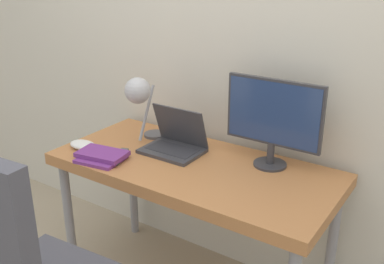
# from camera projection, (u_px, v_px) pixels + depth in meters

# --- Properties ---
(wall_back) EXTENTS (8.00, 0.05, 2.60)m
(wall_back) POSITION_uv_depth(u_px,v_px,m) (235.00, 45.00, 2.33)
(wall_back) COLOR beige
(wall_back) RESTS_ON ground_plane
(desk) EXTENTS (1.42, 0.66, 0.78)m
(desk) POSITION_uv_depth(u_px,v_px,m) (193.00, 177.00, 2.24)
(desk) COLOR #B77542
(desk) RESTS_ON ground_plane
(laptop) EXTENTS (0.31, 0.23, 0.23)m
(laptop) POSITION_uv_depth(u_px,v_px,m) (175.00, 142.00, 2.34)
(laptop) COLOR #38383D
(laptop) RESTS_ON desk
(monitor) EXTENTS (0.48, 0.16, 0.43)m
(monitor) POSITION_uv_depth(u_px,v_px,m) (273.00, 117.00, 2.10)
(monitor) COLOR #333338
(monitor) RESTS_ON desk
(desk_lamp) EXTENTS (0.14, 0.26, 0.37)m
(desk_lamp) POSITION_uv_depth(u_px,v_px,m) (139.00, 95.00, 2.36)
(desk_lamp) COLOR #4C4C51
(desk_lamp) RESTS_ON desk
(book_stack) EXTENTS (0.26, 0.21, 0.04)m
(book_stack) POSITION_uv_depth(u_px,v_px,m) (102.00, 156.00, 2.25)
(book_stack) COLOR #753384
(book_stack) RESTS_ON desk
(tv_remote) EXTENTS (0.11, 0.18, 0.02)m
(tv_remote) POSITION_uv_depth(u_px,v_px,m) (120.00, 157.00, 2.26)
(tv_remote) COLOR #4C4C51
(tv_remote) RESTS_ON desk
(game_controller) EXTENTS (0.16, 0.10, 0.04)m
(game_controller) POSITION_uv_depth(u_px,v_px,m) (83.00, 145.00, 2.38)
(game_controller) COLOR white
(game_controller) RESTS_ON desk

